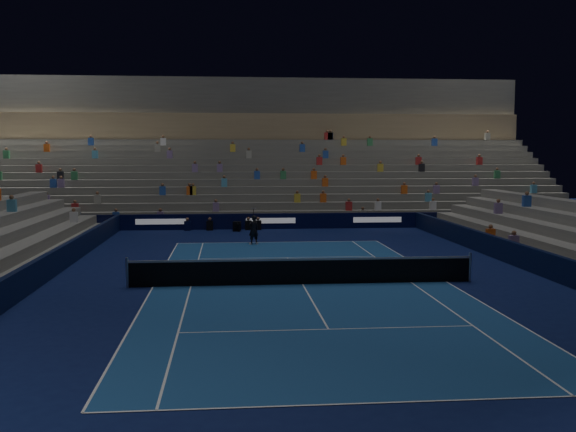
# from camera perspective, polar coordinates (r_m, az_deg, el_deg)

# --- Properties ---
(ground) EXTENTS (90.00, 90.00, 0.00)m
(ground) POSITION_cam_1_polar(r_m,az_deg,el_deg) (24.81, 1.26, -5.89)
(ground) COLOR #0B1443
(ground) RESTS_ON ground
(court_surface) EXTENTS (10.97, 23.77, 0.01)m
(court_surface) POSITION_cam_1_polar(r_m,az_deg,el_deg) (24.81, 1.26, -5.88)
(court_surface) COLOR navy
(court_surface) RESTS_ON ground
(sponsor_barrier_far) EXTENTS (44.00, 0.25, 1.00)m
(sponsor_barrier_far) POSITION_cam_1_polar(r_m,az_deg,el_deg) (42.99, -1.50, -0.45)
(sponsor_barrier_far) COLOR black
(sponsor_barrier_far) RESTS_ON ground
(sponsor_barrier_east) EXTENTS (0.25, 37.00, 1.00)m
(sponsor_barrier_east) POSITION_cam_1_polar(r_m,az_deg,el_deg) (27.54, 21.81, -4.10)
(sponsor_barrier_east) COLOR black
(sponsor_barrier_east) RESTS_ON ground
(sponsor_barrier_west) EXTENTS (0.25, 37.00, 1.00)m
(sponsor_barrier_west) POSITION_cam_1_polar(r_m,az_deg,el_deg) (25.54, -21.00, -4.79)
(sponsor_barrier_west) COLOR black
(sponsor_barrier_west) RESTS_ON ground
(grandstand_main) EXTENTS (44.00, 15.20, 11.20)m
(grandstand_main) POSITION_cam_1_polar(r_m,az_deg,el_deg) (52.18, -2.17, 3.74)
(grandstand_main) COLOR #5E5E5A
(grandstand_main) RESTS_ON ground
(tennis_net) EXTENTS (12.90, 0.10, 1.10)m
(tennis_net) POSITION_cam_1_polar(r_m,az_deg,el_deg) (24.72, 1.26, -4.74)
(tennis_net) COLOR #B2B2B7
(tennis_net) RESTS_ON ground
(tennis_player) EXTENTS (0.68, 0.58, 1.58)m
(tennis_player) POSITION_cam_1_polar(r_m,az_deg,el_deg) (35.57, -2.98, -1.20)
(tennis_player) COLOR black
(tennis_player) RESTS_ON ground
(broadcast_camera) EXTENTS (0.55, 0.95, 0.60)m
(broadcast_camera) POSITION_cam_1_polar(r_m,az_deg,el_deg) (41.85, -4.40, -0.88)
(broadcast_camera) COLOR black
(broadcast_camera) RESTS_ON ground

